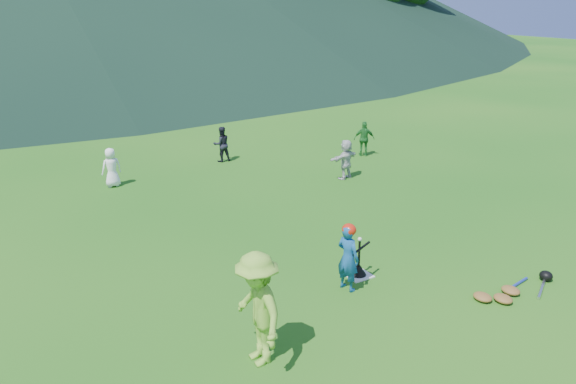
% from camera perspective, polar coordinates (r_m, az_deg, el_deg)
% --- Properties ---
extents(ground, '(120.00, 120.00, 0.00)m').
position_cam_1_polar(ground, '(10.62, 7.14, -8.41)').
color(ground, '#165713').
rests_on(ground, ground).
extents(home_plate, '(0.45, 0.45, 0.02)m').
position_cam_1_polar(home_plate, '(10.61, 7.14, -8.37)').
color(home_plate, silver).
rests_on(home_plate, ground).
extents(baseball, '(0.08, 0.08, 0.08)m').
position_cam_1_polar(baseball, '(10.30, 7.31, -4.78)').
color(baseball, white).
rests_on(baseball, batting_tee).
extents(batter_child, '(0.38, 0.50, 1.22)m').
position_cam_1_polar(batter_child, '(9.87, 6.12, -6.66)').
color(batter_child, '#144D8C').
rests_on(batter_child, ground).
extents(adult_coach, '(0.69, 1.12, 1.68)m').
position_cam_1_polar(adult_coach, '(7.89, -3.12, -11.78)').
color(adult_coach, '#83BD37').
rests_on(adult_coach, ground).
extents(fielder_a, '(0.53, 0.36, 1.07)m').
position_cam_1_polar(fielder_a, '(15.89, -17.50, 2.39)').
color(fielder_a, white).
rests_on(fielder_a, ground).
extents(fielder_b, '(0.57, 0.46, 1.11)m').
position_cam_1_polar(fielder_b, '(17.63, -6.77, 4.85)').
color(fielder_b, black).
rests_on(fielder_b, ground).
extents(fielder_c, '(0.71, 0.59, 1.13)m').
position_cam_1_polar(fielder_c, '(18.30, 7.75, 5.38)').
color(fielder_c, '#22742B').
rests_on(fielder_c, ground).
extents(fielder_d, '(1.10, 0.56, 1.13)m').
position_cam_1_polar(fielder_d, '(15.91, 5.89, 3.34)').
color(fielder_d, silver).
rests_on(fielder_d, ground).
extents(batting_tee, '(0.30, 0.30, 0.68)m').
position_cam_1_polar(batting_tee, '(10.56, 7.17, -7.79)').
color(batting_tee, black).
rests_on(batting_tee, home_plate).
extents(batter_gear, '(0.72, 0.30, 0.58)m').
position_cam_1_polar(batter_gear, '(9.68, 6.32, -3.99)').
color(batter_gear, red).
rests_on(batter_gear, ground).
extents(equipment_pile, '(1.80, 0.68, 0.19)m').
position_cam_1_polar(equipment_pile, '(10.64, 21.75, -9.28)').
color(equipment_pile, olive).
rests_on(equipment_pile, ground).
extents(outfield_fence, '(70.07, 0.08, 1.33)m').
position_cam_1_polar(outfield_fence, '(36.02, -22.14, 11.19)').
color(outfield_fence, gray).
rests_on(outfield_fence, ground).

